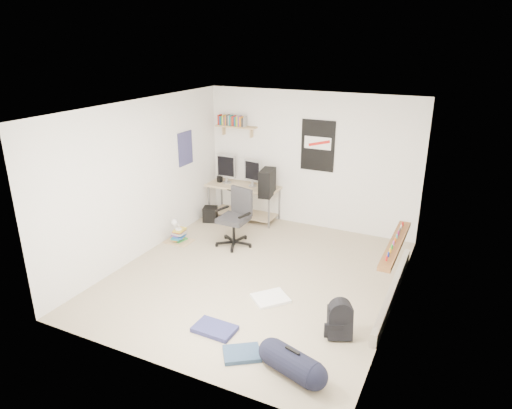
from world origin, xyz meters
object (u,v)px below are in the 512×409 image
at_px(duffel_bag, 292,364).
at_px(desk, 244,201).
at_px(office_chair, 234,218).
at_px(book_stack, 179,234).
at_px(backpack, 340,323).

bearing_deg(duffel_bag, desk, 141.51).
xyz_separation_m(office_chair, duffel_bag, (2.09, -2.58, -0.35)).
relative_size(duffel_bag, book_stack, 1.41).
relative_size(desk, book_stack, 3.43).
distance_m(desk, backpack, 4.02).
bearing_deg(desk, backpack, -57.71).
relative_size(backpack, book_stack, 0.94).
bearing_deg(desk, office_chair, -82.24).
height_order(desk, duffel_bag, desk).
xyz_separation_m(desk, book_stack, (-0.52, -1.48, -0.22)).
bearing_deg(book_stack, desk, 70.53).
height_order(office_chair, duffel_bag, office_chair).
relative_size(office_chair, book_stack, 2.41).
relative_size(backpack, duffel_bag, 0.66).
relative_size(office_chair, duffel_bag, 1.71).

